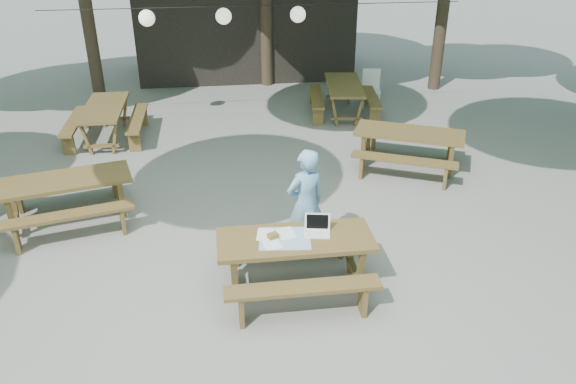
# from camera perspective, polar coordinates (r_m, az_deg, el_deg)

# --- Properties ---
(ground) EXTENTS (80.00, 80.00, 0.00)m
(ground) POSITION_cam_1_polar(r_m,az_deg,el_deg) (7.85, -2.73, -8.12)
(ground) COLOR slate
(ground) RESTS_ON ground
(pavilion) EXTENTS (6.00, 3.00, 2.80)m
(pavilion) POSITION_cam_1_polar(r_m,az_deg,el_deg) (17.20, -4.45, 16.70)
(pavilion) COLOR black
(pavilion) RESTS_ON ground
(main_picnic_table) EXTENTS (2.00, 1.58, 0.75)m
(main_picnic_table) POSITION_cam_1_polar(r_m,az_deg,el_deg) (7.36, 0.73, -7.07)
(main_picnic_table) COLOR #533F1D
(main_picnic_table) RESTS_ON ground
(picnic_table_nw) EXTENTS (2.22, 1.99, 0.75)m
(picnic_table_nw) POSITION_cam_1_polar(r_m,az_deg,el_deg) (9.49, -21.51, -0.72)
(picnic_table_nw) COLOR #533F1D
(picnic_table_nw) RESTS_ON ground
(picnic_table_ne) EXTENTS (2.39, 2.23, 0.75)m
(picnic_table_ne) POSITION_cam_1_polar(r_m,az_deg,el_deg) (10.90, 12.08, 4.26)
(picnic_table_ne) COLOR #533F1D
(picnic_table_ne) RESTS_ON ground
(picnic_table_far_w) EXTENTS (1.59, 2.00, 0.75)m
(picnic_table_far_w) POSITION_cam_1_polar(r_m,az_deg,el_deg) (12.63, -17.97, 6.74)
(picnic_table_far_w) COLOR #533F1D
(picnic_table_far_w) RESTS_ON ground
(picnic_table_far_e) EXTENTS (1.81, 2.09, 0.75)m
(picnic_table_far_e) POSITION_cam_1_polar(r_m,az_deg,el_deg) (13.63, 5.67, 9.43)
(picnic_table_far_e) COLOR #533F1D
(picnic_table_far_e) RESTS_ON ground
(woman) EXTENTS (0.70, 0.59, 1.63)m
(woman) POSITION_cam_1_polar(r_m,az_deg,el_deg) (7.83, 1.79, -1.17)
(woman) COLOR #6FA6CB
(woman) RESTS_ON ground
(plastic_chair) EXTENTS (0.51, 0.51, 0.90)m
(plastic_chair) POSITION_cam_1_polar(r_m,az_deg,el_deg) (14.36, 8.40, 9.65)
(plastic_chair) COLOR silver
(plastic_chair) RESTS_ON ground
(laptop) EXTENTS (0.37, 0.32, 0.24)m
(laptop) POSITION_cam_1_polar(r_m,az_deg,el_deg) (7.26, 2.99, -3.69)
(laptop) COLOR white
(laptop) RESTS_ON main_picnic_table
(tabletop_clutter) EXTENTS (0.72, 0.61, 0.08)m
(tabletop_clutter) POSITION_cam_1_polar(r_m,az_deg,el_deg) (7.14, -0.66, -4.67)
(tabletop_clutter) COLOR #3880C0
(tabletop_clutter) RESTS_ON main_picnic_table
(paper_lanterns) EXTENTS (9.00, 0.34, 0.38)m
(paper_lanterns) POSITION_cam_1_polar(r_m,az_deg,el_deg) (12.57, -6.50, 17.34)
(paper_lanterns) COLOR black
(paper_lanterns) RESTS_ON ground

